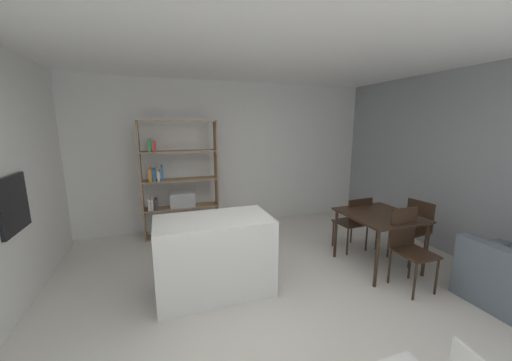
# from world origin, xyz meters

# --- Properties ---
(ground_plane) EXTENTS (8.92, 8.92, 0.00)m
(ground_plane) POSITION_xyz_m (0.00, 0.00, 0.00)
(ground_plane) COLOR beige
(ceiling_slab) EXTENTS (6.49, 5.78, 0.06)m
(ceiling_slab) POSITION_xyz_m (0.00, 0.00, 2.86)
(ceiling_slab) COLOR white
(ceiling_slab) RESTS_ON ground_plane
(back_partition) EXTENTS (6.49, 0.06, 2.83)m
(back_partition) POSITION_xyz_m (0.00, 2.86, 1.42)
(back_partition) COLOR silver
(back_partition) RESTS_ON ground_plane
(right_partition_gray) EXTENTS (0.06, 5.78, 2.83)m
(right_partition_gray) POSITION_xyz_m (3.22, 0.00, 1.42)
(right_partition_gray) COLOR gray
(right_partition_gray) RESTS_ON ground_plane
(built_in_oven) EXTENTS (0.06, 0.58, 0.60)m
(built_in_oven) POSITION_xyz_m (-2.52, 0.84, 1.21)
(built_in_oven) COLOR black
(built_in_oven) RESTS_ON ground_plane
(kitchen_island) EXTENTS (1.36, 0.74, 0.93)m
(kitchen_island) POSITION_xyz_m (-0.50, 0.50, 0.47)
(kitchen_island) COLOR silver
(kitchen_island) RESTS_ON ground_plane
(open_bookshelf) EXTENTS (1.33, 0.31, 2.09)m
(open_bookshelf) POSITION_xyz_m (-0.81, 2.50, 0.93)
(open_bookshelf) COLOR #997551
(open_bookshelf) RESTS_ON ground_plane
(dining_table) EXTENTS (0.92, 0.99, 0.78)m
(dining_table) POSITION_xyz_m (1.82, 0.37, 0.70)
(dining_table) COLOR black
(dining_table) RESTS_ON ground_plane
(dining_chair_window_side) EXTENTS (0.49, 0.47, 0.90)m
(dining_chair_window_side) POSITION_xyz_m (2.49, 0.38, 0.54)
(dining_chair_window_side) COLOR black
(dining_chair_window_side) RESTS_ON ground_plane
(dining_chair_near) EXTENTS (0.40, 0.44, 0.99)m
(dining_chair_near) POSITION_xyz_m (1.82, -0.14, 0.58)
(dining_chair_near) COLOR black
(dining_chair_near) RESTS_ON ground_plane
(dining_chair_far) EXTENTS (0.47, 0.44, 0.89)m
(dining_chair_far) POSITION_xyz_m (1.83, 0.89, 0.54)
(dining_chair_far) COLOR black
(dining_chair_far) RESTS_ON ground_plane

